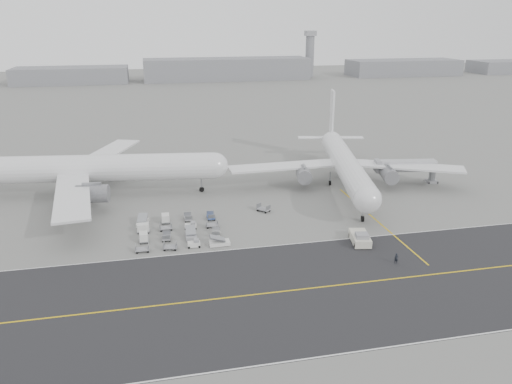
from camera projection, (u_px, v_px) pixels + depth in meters
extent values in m
plane|color=gray|center=(235.00, 244.00, 90.53)|extent=(700.00, 700.00, 0.00)
cube|color=#262629|center=(289.00, 291.00, 74.90)|extent=(220.00, 32.00, 0.02)
cube|color=gold|center=(289.00, 291.00, 74.90)|extent=(220.00, 0.30, 0.01)
cube|color=silver|center=(265.00, 246.00, 89.49)|extent=(220.00, 0.25, 0.01)
cube|color=silver|center=(324.00, 356.00, 60.31)|extent=(220.00, 0.25, 0.01)
cube|color=gold|center=(376.00, 220.00, 101.14)|extent=(0.30, 40.00, 0.01)
cylinder|color=gray|center=(310.00, 56.00, 350.65)|extent=(6.00, 6.00, 28.00)
cube|color=#929397|center=(310.00, 33.00, 345.57)|extent=(7.00, 7.00, 3.50)
cylinder|color=white|center=(97.00, 168.00, 114.18)|extent=(54.40, 13.32, 6.20)
sphere|color=white|center=(215.00, 166.00, 116.23)|extent=(6.07, 6.07, 6.07)
cube|color=white|center=(72.00, 195.00, 98.97)|extent=(9.84, 30.21, 0.45)
cube|color=white|center=(106.00, 154.00, 129.70)|extent=(17.06, 30.00, 0.45)
cylinder|color=gray|center=(93.00, 194.00, 104.49)|extent=(7.04, 4.68, 3.84)
cylinder|color=gray|center=(113.00, 164.00, 125.59)|extent=(7.04, 4.68, 3.84)
cylinder|color=black|center=(202.00, 189.00, 117.87)|extent=(1.23, 0.65, 1.17)
cylinder|color=black|center=(87.00, 198.00, 112.42)|extent=(1.23, 0.65, 1.17)
cylinder|color=black|center=(94.00, 187.00, 119.42)|extent=(1.23, 0.65, 1.17)
cylinder|color=gray|center=(201.00, 183.00, 117.33)|extent=(0.36, 0.36, 3.25)
cylinder|color=white|center=(346.00, 165.00, 119.10)|extent=(15.91, 49.02, 5.61)
sphere|color=white|center=(368.00, 200.00, 95.97)|extent=(5.50, 5.50, 5.50)
cone|color=white|center=(331.00, 139.00, 143.21)|extent=(6.97, 10.41, 5.05)
cube|color=white|center=(332.00, 111.00, 141.23)|extent=(1.63, 5.36, 11.94)
cube|color=white|center=(314.00, 138.00, 144.01)|extent=(9.32, 4.53, 0.25)
cube|color=white|center=(348.00, 138.00, 144.00)|extent=(9.32, 4.53, 0.25)
cube|color=white|center=(284.00, 166.00, 120.47)|extent=(27.03, 6.76, 0.45)
cube|color=white|center=(406.00, 166.00, 120.44)|extent=(26.73, 17.25, 0.45)
cylinder|color=gray|center=(304.00, 175.00, 118.67)|extent=(4.67, 6.57, 3.48)
cylinder|color=gray|center=(389.00, 175.00, 118.64)|extent=(4.67, 6.57, 3.48)
cylinder|color=black|center=(363.00, 219.00, 100.48)|extent=(0.75, 1.29, 1.22)
cylinder|color=black|center=(330.00, 183.00, 122.48)|extent=(0.75, 1.29, 1.22)
cylinder|color=black|center=(357.00, 183.00, 122.47)|extent=(0.75, 1.29, 1.22)
cylinder|color=gray|center=(363.00, 212.00, 99.99)|extent=(0.36, 0.36, 2.95)
cube|color=beige|center=(360.00, 238.00, 90.93)|extent=(4.18, 6.72, 1.41)
cube|color=#929397|center=(362.00, 236.00, 89.25)|extent=(2.57, 2.41, 0.91)
cylinder|color=gray|center=(355.00, 231.00, 94.66)|extent=(0.67, 2.60, 0.16)
cylinder|color=black|center=(355.00, 246.00, 88.76)|extent=(0.57, 0.97, 0.91)
cylinder|color=black|center=(370.00, 246.00, 88.80)|extent=(0.57, 0.97, 0.91)
cylinder|color=black|center=(350.00, 235.00, 93.32)|extent=(0.57, 0.97, 0.91)
cylinder|color=black|center=(364.00, 235.00, 93.37)|extent=(0.57, 0.97, 0.91)
cylinder|color=gray|center=(432.00, 175.00, 124.05)|extent=(1.58, 1.58, 3.94)
cube|color=#929397|center=(431.00, 181.00, 124.59)|extent=(2.94, 2.94, 0.69)
cube|color=#B3B3B8|center=(406.00, 165.00, 122.87)|extent=(15.04, 5.09, 2.56)
cube|color=#929397|center=(378.00, 166.00, 122.52)|extent=(1.67, 3.30, 2.96)
cylinder|color=black|center=(434.00, 180.00, 125.68)|extent=(0.39, 0.63, 0.59)
imported|color=black|center=(396.00, 258.00, 83.03)|extent=(0.73, 0.54, 1.83)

